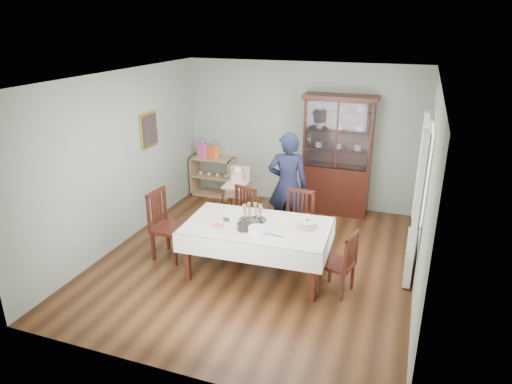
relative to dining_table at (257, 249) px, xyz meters
The scene contains 25 objects.
floor 0.55m from the dining_table, 110.76° to the left, with size 5.00×5.00×0.00m, color #593319.
room_shell 1.60m from the dining_table, 98.73° to the left, with size 5.00×5.00×5.00m.
dining_table is the anchor object (origin of this frame).
china_cabinet 2.79m from the dining_table, 76.83° to the left, with size 1.30×0.48×2.18m.
sideboard 3.25m from the dining_table, 125.54° to the left, with size 0.90×0.38×0.80m.
picture_frame 2.92m from the dining_table, 153.77° to the left, with size 0.04×0.48×0.58m, color gold.
window 2.48m from the dining_table, 17.62° to the left, with size 0.04×1.02×1.22m, color white.
curtain_left 2.29m from the dining_table, ahead, with size 0.07×0.30×1.55m, color silver.
curtain_right 2.62m from the dining_table, 32.36° to the left, with size 0.07×0.30×1.55m, color silver.
radiator 2.13m from the dining_table, 18.11° to the left, with size 0.10×0.80×0.55m, color white.
chair_far_left 0.92m from the dining_table, 127.47° to the left, with size 0.52×0.52×0.94m.
chair_far_right 0.83m from the dining_table, 63.68° to the left, with size 0.47×0.47×1.00m.
chair_end_left 1.41m from the dining_table, behind, with size 0.51×0.51×1.05m.
chair_end_right 1.16m from the dining_table, ahead, with size 0.49×0.49×0.89m.
woman 1.45m from the dining_table, 88.26° to the left, with size 0.64×0.42×1.76m, color black.
high_chair 1.65m from the dining_table, 120.81° to the left, with size 0.49×0.49×1.08m.
champagne_tray 0.47m from the dining_table, 139.07° to the left, with size 0.39×0.39×0.24m.
birthday_cake 0.81m from the dining_table, ahead, with size 0.31×0.31×0.21m.
plate_stack_dark 0.48m from the dining_table, 120.11° to the right, with size 0.19×0.19×0.09m, color black.
plate_stack_white 0.51m from the dining_table, 71.74° to the right, with size 0.23×0.23×0.10m, color white.
napkin_stack 0.66m from the dining_table, 156.24° to the right, with size 0.13×0.13×0.02m, color #F05892.
cutlery 0.63m from the dining_table, behind, with size 0.11×0.16×0.01m, color silver, non-canonical shape.
cake_knife 0.55m from the dining_table, 36.13° to the right, with size 0.26×0.02×0.01m, color silver.
gift_bag_pink 3.40m from the dining_table, 128.61° to the left, with size 0.23×0.18×0.37m.
gift_bag_orange 3.26m from the dining_table, 125.17° to the left, with size 0.22×0.19×0.34m.
Camera 1 is at (2.03, -5.73, 3.42)m, focal length 32.00 mm.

